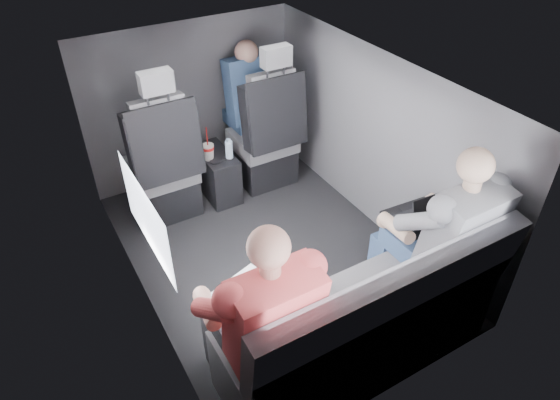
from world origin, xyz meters
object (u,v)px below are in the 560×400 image
center_console (217,174)px  passenger_rear_right (440,235)px  soda_cup (208,151)px  rear_bench (363,326)px  front_seat_left (163,171)px  water_bottle (229,150)px  laptop_white (250,290)px  laptop_black (424,214)px  passenger_rear_left (260,316)px  passenger_front_right (248,92)px  front_seat_right (266,141)px

center_console → passenger_rear_right: bearing=-72.3°
soda_cup → rear_bench: bearing=-87.7°
front_seat_left → water_bottle: front_seat_left is taller
water_bottle → laptop_white: (-0.61, -1.54, 0.15)m
water_bottle → laptop_black: bearing=-69.2°
laptop_white → rear_bench: bearing=-26.8°
laptop_black → passenger_rear_left: 1.25m
front_seat_left → laptop_white: (-0.10, -1.63, 0.23)m
laptop_black → passenger_front_right: bearing=96.6°
passenger_rear_left → passenger_front_right: bearing=63.8°
water_bottle → laptop_black: (0.58, -1.52, 0.16)m
passenger_front_right → center_console: bearing=-153.2°
soda_cup → water_bottle: 0.16m
water_bottle → passenger_front_right: size_ratio=0.23×
rear_bench → water_bottle: 1.82m
water_bottle → passenger_front_right: bearing=43.9°
rear_bench → soda_cup: rear_bench is taller
front_seat_right → laptop_black: front_seat_right is taller
front_seat_right → soda_cup: size_ratio=4.45×
front_seat_left → center_console: size_ratio=2.64×
soda_cup → passenger_rear_left: 1.87m
passenger_rear_right → passenger_front_right: (-0.16, 2.07, 0.10)m
front_seat_right → center_console: size_ratio=2.64×
soda_cup → laptop_white: bearing=-106.3°
soda_cup → laptop_black: 1.76m
passenger_rear_right → soda_cup: bearing=110.4°
front_seat_right → laptop_white: 1.92m
laptop_white → passenger_rear_right: bearing=-9.1°
front_seat_left → front_seat_right: size_ratio=1.00×
passenger_rear_left → passenger_rear_right: size_ratio=0.99×
passenger_rear_left → laptop_black: bearing=8.9°
laptop_white → laptop_black: size_ratio=0.97×
water_bottle → passenger_rear_right: passenger_rear_right is taller
soda_cup → laptop_black: bearing=-65.6°
water_bottle → passenger_front_right: (0.36, 0.35, 0.26)m
front_seat_left → water_bottle: bearing=-9.9°
front_seat_left → passenger_rear_right: (1.04, -1.81, 0.24)m
rear_bench → passenger_front_right: (0.43, 2.16, 0.44)m
front_seat_left → laptop_white: size_ratio=3.44×
water_bottle → laptop_white: laptop_white is taller
center_console → passenger_rear_right: passenger_rear_right is taller
front_seat_left → passenger_rear_left: bearing=-94.3°
laptop_black → passenger_rear_left: (-1.23, -0.19, 0.00)m
center_console → soda_cup: bearing=-142.7°
front_seat_right → rear_bench: bearing=-103.3°
laptop_white → passenger_rear_left: bearing=-102.4°
laptop_white → front_seat_right: bearing=58.5°
center_console → passenger_rear_right: (0.59, -1.85, 0.44)m
rear_bench → laptop_white: (-0.55, 0.28, 0.32)m
front_seat_left → laptop_black: front_seat_left is taller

